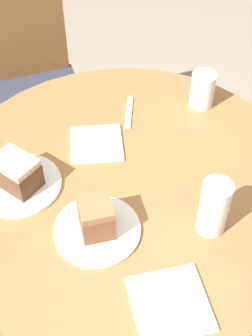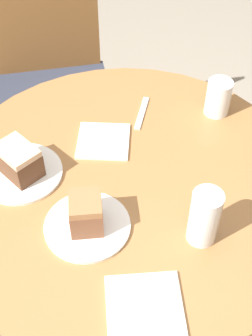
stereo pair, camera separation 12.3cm
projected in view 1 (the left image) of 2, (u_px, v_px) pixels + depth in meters
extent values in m
plane|color=gray|center=(126.00, 307.00, 1.81)|extent=(8.00, 8.00, 0.00)
cylinder|color=#9E6B3D|center=(126.00, 306.00, 1.80)|extent=(0.51, 0.51, 0.03)
cylinder|color=#9E6B3D|center=(126.00, 255.00, 1.54)|extent=(0.10, 0.10, 0.70)
cylinder|color=#9E6B3D|center=(126.00, 182.00, 1.27)|extent=(1.01, 1.01, 0.03)
cylinder|color=brown|center=(94.00, 162.00, 2.05)|extent=(0.04, 0.04, 0.43)
cylinder|color=brown|center=(72.00, 109.00, 2.29)|extent=(0.04, 0.04, 0.43)
cube|color=#2D3342|center=(29.00, 105.00, 1.95)|extent=(0.48, 0.43, 0.03)
cube|color=brown|center=(8.00, 22.00, 1.88)|extent=(0.45, 0.03, 0.53)
cylinder|color=white|center=(20.00, 185.00, 1.24)|extent=(0.22, 0.22, 0.01)
cylinder|color=white|center=(97.00, 230.00, 1.14)|extent=(0.21, 0.21, 0.01)
cube|color=brown|center=(17.00, 174.00, 1.21)|extent=(0.13, 0.14, 0.07)
cube|color=beige|center=(14.00, 163.00, 1.17)|extent=(0.13, 0.14, 0.02)
cube|color=brown|center=(96.00, 219.00, 1.10)|extent=(0.09, 0.09, 0.08)
cube|color=#9E6B42|center=(95.00, 207.00, 1.07)|extent=(0.08, 0.09, 0.02)
cylinder|color=silver|center=(213.00, 213.00, 1.11)|extent=(0.06, 0.06, 0.11)
cylinder|color=white|center=(214.00, 207.00, 1.09)|extent=(0.07, 0.07, 0.15)
cylinder|color=silver|center=(202.00, 94.00, 1.44)|extent=(0.07, 0.07, 0.08)
cylinder|color=white|center=(203.00, 90.00, 1.43)|extent=(0.08, 0.08, 0.11)
cube|color=white|center=(170.00, 304.00, 1.01)|extent=(0.18, 0.18, 0.01)
cube|color=silver|center=(129.00, 112.00, 1.44)|extent=(0.08, 0.14, 0.00)
cube|color=white|center=(96.00, 144.00, 1.34)|extent=(0.18, 0.18, 0.01)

